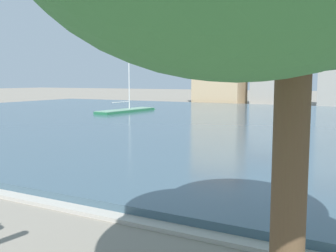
{
  "coord_description": "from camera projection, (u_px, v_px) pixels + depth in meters",
  "views": [
    {
      "loc": [
        9.03,
        -0.79,
        3.93
      ],
      "look_at": [
        1.86,
        12.24,
        2.2
      ],
      "focal_mm": 42.31,
      "sensor_mm": 36.0,
      "label": 1
    }
  ],
  "objects": [
    {
      "name": "harbor_water",
      "position": [
        264.0,
        124.0,
        33.93
      ],
      "size": [
        88.58,
        48.96,
        0.36
      ],
      "primitive_type": "cube",
      "color": "#3D5666",
      "rests_on": "ground"
    },
    {
      "name": "quay_edge_coping",
      "position": [
        51.0,
        204.0,
        12.42
      ],
      "size": [
        88.58,
        0.5,
        0.12
      ],
      "primitive_type": "cube",
      "color": "#ADA89E",
      "rests_on": "ground"
    },
    {
      "name": "sailboat_green",
      "position": [
        131.0,
        111.0,
        45.14
      ],
      "size": [
        2.42,
        9.86,
        7.99
      ],
      "color": "#236B42",
      "rests_on": "ground"
    },
    {
      "name": "townhouse_tall_gabled",
      "position": [
        220.0,
        65.0,
        64.36
      ],
      "size": [
        8.0,
        5.18,
        12.81
      ],
      "color": "tan",
      "rests_on": "ground"
    },
    {
      "name": "townhouse_wide_warehouse",
      "position": [
        273.0,
        75.0,
        61.64
      ],
      "size": [
        5.94,
        5.44,
        9.45
      ],
      "color": "gray",
      "rests_on": "ground"
    }
  ]
}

